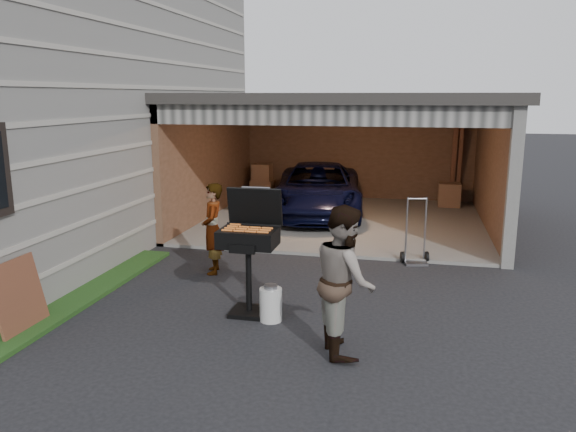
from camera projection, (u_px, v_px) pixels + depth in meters
name	position (u px, v px, depth m)	size (l,w,h in m)	color
ground	(217.00, 331.00, 6.96)	(80.00, 80.00, 0.00)	black
house	(3.00, 101.00, 11.49)	(7.00, 11.00, 5.50)	#474744
groundcover_strip	(3.00, 345.00, 6.49)	(0.50, 8.00, 0.06)	#193814
garage	(347.00, 139.00, 12.88)	(6.80, 6.30, 2.90)	#605E59
minivan	(318.00, 192.00, 13.40)	(2.00, 4.35, 1.21)	black
woman	(213.00, 229.00, 9.08)	(0.54, 0.36, 1.48)	#A4B7CF
man	(344.00, 280.00, 6.24)	(0.82, 0.64, 1.70)	#4B341D
bbq_grill	(249.00, 242.00, 7.33)	(0.74, 0.65, 1.65)	black
propane_tank	(271.00, 305.00, 7.23)	(0.29, 0.29, 0.44)	silver
plywood_panel	(19.00, 297.00, 6.84)	(0.04, 0.82, 0.92)	brown
hand_truck	(415.00, 251.00, 9.71)	(0.51, 0.43, 1.16)	slate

